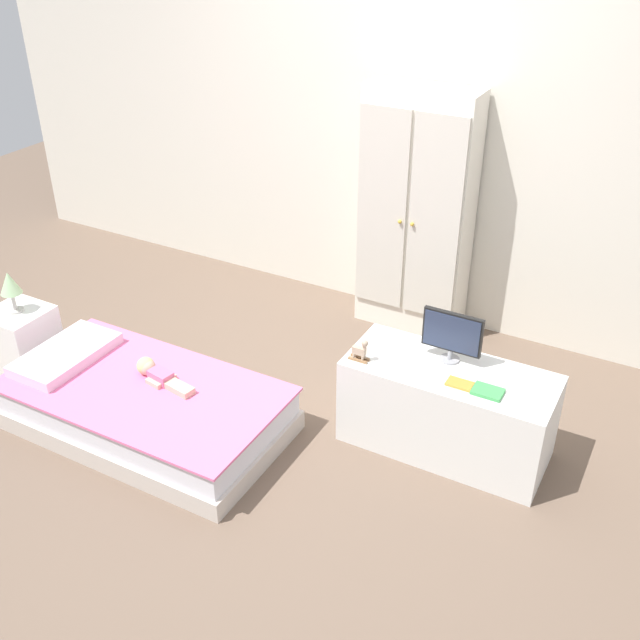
{
  "coord_description": "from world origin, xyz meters",
  "views": [
    {
      "loc": [
        1.7,
        -2.63,
        2.55
      ],
      "look_at": [
        0.09,
        0.3,
        0.56
      ],
      "focal_mm": 41.75,
      "sensor_mm": 36.0,
      "label": 1
    }
  ],
  "objects": [
    {
      "name": "tv_stand",
      "position": [
        0.82,
        0.31,
        0.24
      ],
      "size": [
        1.04,
        0.44,
        0.48
      ],
      "primitive_type": "cube",
      "color": "silver",
      "rests_on": "ground_plane"
    },
    {
      "name": "table_lamp",
      "position": [
        -1.64,
        -0.21,
        0.57
      ],
      "size": [
        0.12,
        0.12,
        0.25
      ],
      "color": "#B7B2AD",
      "rests_on": "nightstand"
    },
    {
      "name": "book_green",
      "position": [
        1.03,
        0.21,
        0.49
      ],
      "size": [
        0.14,
        0.1,
        0.02
      ],
      "primitive_type": "cube",
      "color": "#429E51",
      "rests_on": "tv_stand"
    },
    {
      "name": "doll",
      "position": [
        -0.63,
        -0.21,
        0.3
      ],
      "size": [
        0.39,
        0.15,
        0.1
      ],
      "color": "#D6668E",
      "rests_on": "bed"
    },
    {
      "name": "wardrobe",
      "position": [
        0.16,
        1.39,
        0.78
      ],
      "size": [
        0.68,
        0.31,
        1.55
      ],
      "color": "white",
      "rests_on": "ground_plane"
    },
    {
      "name": "rocking_horse_toy",
      "position": [
        0.39,
        0.17,
        0.54
      ],
      "size": [
        0.1,
        0.04,
        0.12
      ],
      "color": "#8E6642",
      "rests_on": "tv_stand"
    },
    {
      "name": "tv_monitor",
      "position": [
        0.78,
        0.38,
        0.64
      ],
      "size": [
        0.3,
        0.1,
        0.27
      ],
      "color": "#99999E",
      "rests_on": "tv_stand"
    },
    {
      "name": "nightstand",
      "position": [
        -1.64,
        -0.21,
        0.2
      ],
      "size": [
        0.33,
        0.33,
        0.39
      ],
      "primitive_type": "cube",
      "color": "white",
      "rests_on": "ground_plane"
    },
    {
      "name": "back_wall",
      "position": [
        0.0,
        1.57,
        1.35
      ],
      "size": [
        6.4,
        0.05,
        2.7
      ],
      "primitive_type": "cube",
      "color": "silver",
      "rests_on": "ground_plane"
    },
    {
      "name": "pillow",
      "position": [
        -1.18,
        -0.31,
        0.29
      ],
      "size": [
        0.32,
        0.57,
        0.06
      ],
      "primitive_type": "cube",
      "color": "silver",
      "rests_on": "bed"
    },
    {
      "name": "book_orange",
      "position": [
        0.9,
        0.21,
        0.49
      ],
      "size": [
        0.13,
        0.08,
        0.01
      ],
      "primitive_type": "cube",
      "color": "orange",
      "rests_on": "tv_stand"
    },
    {
      "name": "ground_plane",
      "position": [
        0.0,
        0.0,
        -0.01
      ],
      "size": [
        10.0,
        10.0,
        0.02
      ],
      "primitive_type": "cube",
      "color": "brown"
    },
    {
      "name": "bed",
      "position": [
        -0.64,
        -0.31,
        0.13
      ],
      "size": [
        1.49,
        0.8,
        0.26
      ],
      "color": "beige",
      "rests_on": "ground_plane"
    }
  ]
}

